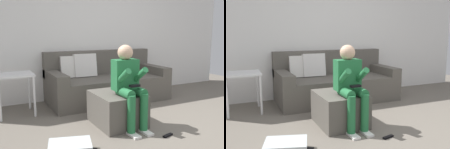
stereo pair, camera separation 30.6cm
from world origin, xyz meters
TOP-DOWN VIEW (x-y plane):
  - ground_plane at (0.00, 0.00)m, footprint 8.25×8.25m
  - wall_back at (0.00, 2.42)m, footprint 6.35×0.10m
  - couch_sectional at (-0.12, 1.94)m, footprint 2.23×1.00m
  - ottoman at (-0.55, 0.70)m, footprint 0.61×0.75m
  - person_seated at (-0.48, 0.51)m, footprint 0.35×0.60m
  - storage_bin at (-1.44, 0.12)m, footprint 0.52×0.44m
  - side_table at (-1.77, 1.80)m, footprint 0.55×0.53m
  - remote_near_ottoman at (-0.19, 0.02)m, footprint 0.16×0.08m
  - remote_by_storage_bin at (-1.20, 0.12)m, footprint 0.14×0.13m

SIDE VIEW (x-z plane):
  - ground_plane at x=0.00m, z-range 0.00..0.00m
  - remote_near_ottoman at x=-0.19m, z-range 0.00..0.02m
  - remote_by_storage_bin at x=-1.20m, z-range 0.00..0.02m
  - storage_bin at x=-1.44m, z-range 0.00..0.14m
  - ottoman at x=-0.55m, z-range 0.00..0.45m
  - couch_sectional at x=-0.12m, z-range -0.14..0.79m
  - side_table at x=-1.77m, z-range 0.22..0.88m
  - person_seated at x=-0.48m, z-range 0.08..1.20m
  - wall_back at x=0.00m, z-range 0.00..2.57m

